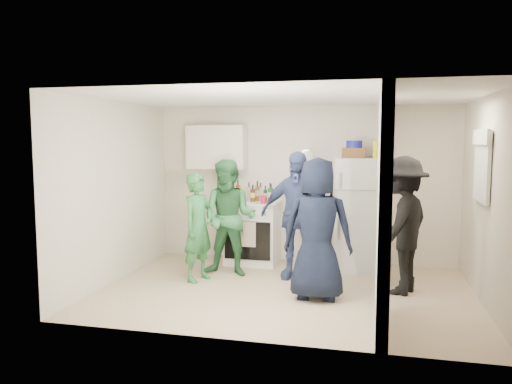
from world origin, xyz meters
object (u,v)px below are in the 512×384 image
person_nook (402,225)px  blue_bowl (354,144)px  person_denim (296,215)px  wicker_basket (354,153)px  person_green_center (229,218)px  fridge (359,214)px  yellow_cup_stack_top (376,150)px  stove (253,232)px  person_green_left (198,227)px  person_navy (317,229)px

person_nook → blue_bowl: bearing=-124.8°
person_denim → blue_bowl: bearing=51.9°
wicker_basket → blue_bowl: 0.13m
person_nook → person_green_center: bearing=-73.0°
person_green_center → person_denim: 0.97m
fridge → yellow_cup_stack_top: size_ratio=6.79×
stove → blue_bowl: bearing=0.7°
wicker_basket → person_green_left: (-2.07, -1.16, -1.02)m
yellow_cup_stack_top → person_nook: bearing=-70.3°
fridge → person_green_left: (-2.17, -1.11, -0.09)m
yellow_cup_stack_top → person_denim: 1.53m
yellow_cup_stack_top → person_denim: bearing=-151.8°
fridge → wicker_basket: (-0.10, 0.05, 0.92)m
fridge → yellow_cup_stack_top: 1.00m
person_green_left → person_green_center: size_ratio=0.89×
person_nook → wicker_basket: bearing=-124.8°
stove → person_green_left: 1.28m
stove → blue_bowl: blue_bowl is taller
stove → person_denim: (0.81, -0.71, 0.41)m
fridge → person_green_center: size_ratio=1.01×
stove → person_green_center: (-0.15, -0.78, 0.35)m
wicker_basket → person_green_center: wicker_basket is taller
wicker_basket → person_green_left: bearing=-150.6°
person_green_left → person_denim: size_ratio=0.83×
yellow_cup_stack_top → person_green_left: 2.81m
person_green_center → wicker_basket: bearing=26.4°
blue_bowl → person_nook: blue_bowl is taller
blue_bowl → person_nook: bearing=-59.1°
wicker_basket → fridge: bearing=-26.6°
stove → wicker_basket: 2.02m
person_green_center → person_denim: person_denim is taller
blue_bowl → person_navy: size_ratio=0.14×
stove → person_nook: (2.23, -1.09, 0.39)m
wicker_basket → person_navy: bearing=-102.7°
person_green_left → person_nook: bearing=-69.3°
fridge → wicker_basket: size_ratio=4.85×
yellow_cup_stack_top → person_navy: yellow_cup_stack_top is taller
person_green_center → person_nook: (2.38, -0.30, 0.04)m
person_navy → person_nook: person_nook is taller
fridge → person_navy: (-0.46, -1.56, 0.03)m
stove → person_nook: 2.51m
fridge → yellow_cup_stack_top: bearing=-24.4°
stove → fridge: size_ratio=0.58×
person_green_center → person_nook: person_nook is taller
wicker_basket → person_navy: 1.88m
person_green_left → wicker_basket: bearing=-41.1°
fridge → person_nook: bearing=-62.0°
yellow_cup_stack_top → person_navy: size_ratio=0.14×
blue_bowl → person_green_center: 2.18m
fridge → wicker_basket: wicker_basket is taller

